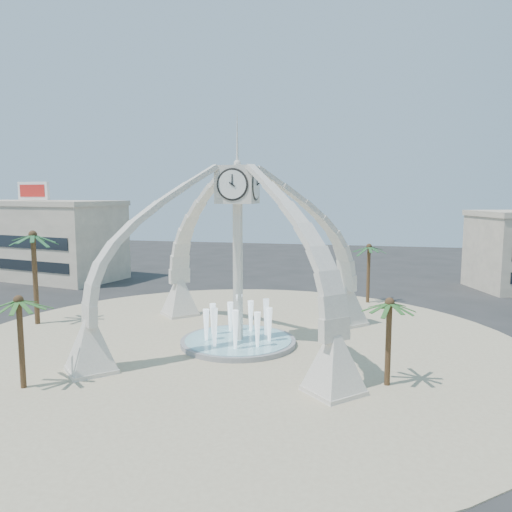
% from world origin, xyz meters
% --- Properties ---
extents(ground, '(140.00, 140.00, 0.00)m').
position_xyz_m(ground, '(0.00, 0.00, 0.00)').
color(ground, '#282828').
rests_on(ground, ground).
extents(plaza, '(40.00, 40.00, 0.06)m').
position_xyz_m(plaza, '(0.00, 0.00, 0.03)').
color(plaza, '#C3B591').
rests_on(plaza, ground).
extents(clock_tower, '(17.94, 17.94, 16.30)m').
position_xyz_m(clock_tower, '(-0.00, -0.00, 6.49)').
color(clock_tower, silver).
rests_on(clock_tower, ground).
extents(fountain, '(8.00, 8.00, 3.62)m').
position_xyz_m(fountain, '(0.00, 0.00, 0.29)').
color(fountain, gray).
rests_on(fountain, ground).
extents(building_nw, '(23.75, 13.73, 11.90)m').
position_xyz_m(building_nw, '(-32.00, 22.00, 4.83)').
color(building_nw, beige).
rests_on(building_nw, ground).
extents(palm_east, '(4.35, 4.35, 5.28)m').
position_xyz_m(palm_east, '(9.86, -5.35, 4.60)').
color(palm_east, brown).
rests_on(palm_east, ground).
extents(palm_west, '(5.24, 5.24, 8.02)m').
position_xyz_m(palm_west, '(-17.18, 1.74, 7.11)').
color(palm_west, brown).
rests_on(palm_west, ground).
extents(palm_north, '(3.82, 3.82, 6.11)m').
position_xyz_m(palm_north, '(8.71, 15.75, 5.38)').
color(palm_north, brown).
rests_on(palm_north, ground).
extents(palm_south, '(4.32, 4.32, 5.49)m').
position_xyz_m(palm_south, '(-9.32, -10.11, 4.80)').
color(palm_south, brown).
rests_on(palm_south, ground).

